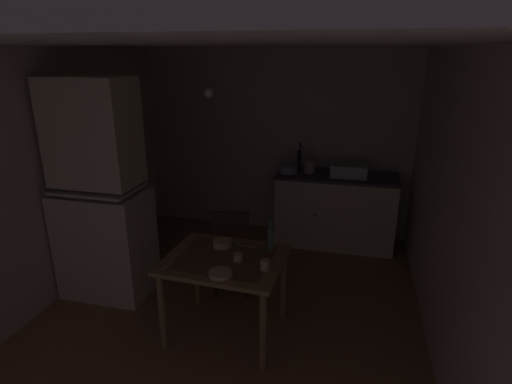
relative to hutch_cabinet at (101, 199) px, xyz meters
name	(u,v)px	position (x,y,z in m)	size (l,w,h in m)	color
ground_plane	(232,309)	(1.33, -0.04, -1.02)	(5.13, 5.13, 0.00)	#916F4A
wall_back	(276,143)	(1.33, 2.08, 0.20)	(3.65, 0.10, 2.43)	beige
wall_left	(52,177)	(-0.50, -0.04, 0.20)	(0.10, 4.23, 2.43)	beige
wall_right	(453,209)	(3.16, -0.04, 0.20)	(0.10, 4.23, 2.43)	beige
ceiling_slab	(226,38)	(1.33, -0.04, 1.46)	(3.65, 4.23, 0.10)	white
hutch_cabinet	(101,199)	(0.00, 0.00, 0.00)	(0.85, 0.57, 2.18)	beige
counter_cabinet	(335,210)	(2.18, 1.71, -0.55)	(1.50, 0.64, 0.93)	beige
sink_basin	(349,170)	(2.32, 1.71, -0.01)	(0.44, 0.34, 0.15)	white
hand_pump	(299,159)	(1.70, 1.75, 0.08)	(0.05, 0.27, 0.39)	#232328
mixing_bowl_counter	(289,169)	(1.58, 1.66, -0.05)	(0.23, 0.23, 0.09)	#9EB2C6
stoneware_crock	(310,167)	(1.84, 1.72, -0.01)	(0.14, 0.14, 0.15)	beige
dining_table	(225,269)	(1.38, -0.36, -0.39)	(1.03, 0.85, 0.73)	#94774C
chair_far_side	(232,249)	(1.25, 0.27, -0.53)	(0.45, 0.45, 0.94)	#36271E
serving_bowl_wide	(222,243)	(1.29, -0.15, -0.26)	(0.17, 0.17, 0.05)	beige
soup_bowl_small	(221,273)	(1.43, -0.64, -0.27)	(0.19, 0.19, 0.03)	beige
teacup_mint	(238,257)	(1.50, -0.37, -0.26)	(0.08, 0.08, 0.06)	beige
mug_dark	(265,265)	(1.75, -0.47, -0.25)	(0.08, 0.08, 0.08)	beige
glass_bottle	(271,237)	(1.72, -0.10, -0.18)	(0.06, 0.06, 0.27)	#4C7F56
table_knife	(246,246)	(1.49, -0.10, -0.29)	(0.22, 0.02, 0.01)	silver
teaspoon_near_bowl	(167,266)	(0.97, -0.61, -0.29)	(0.13, 0.02, 0.01)	beige
pendant_bulb	(209,93)	(1.13, 0.07, 1.03)	(0.08, 0.08, 0.08)	#F9EFCC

